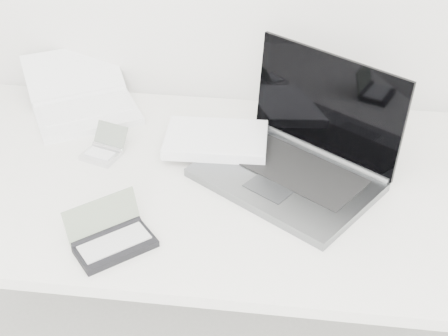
# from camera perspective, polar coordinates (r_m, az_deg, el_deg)

# --- Properties ---
(desk) EXTENTS (1.60, 0.80, 0.73)m
(desk) POSITION_cam_1_polar(r_m,az_deg,el_deg) (1.58, 1.26, -2.37)
(desk) COLOR white
(desk) RESTS_ON ground
(laptop_large) EXTENTS (0.59, 0.50, 0.28)m
(laptop_large) POSITION_cam_1_polar(r_m,az_deg,el_deg) (1.57, 4.92, 1.37)
(laptop_large) COLOR slate
(laptop_large) RESTS_ON desk
(netbook_open_white) EXTENTS (0.42, 0.44, 0.11)m
(netbook_open_white) POSITION_cam_1_polar(r_m,az_deg,el_deg) (1.87, -12.74, 5.89)
(netbook_open_white) COLOR white
(netbook_open_white) RESTS_ON desk
(pda_silver) EXTENTS (0.12, 0.13, 0.07)m
(pda_silver) POSITION_cam_1_polar(r_m,az_deg,el_deg) (1.66, -10.95, 1.64)
(pda_silver) COLOR silver
(pda_silver) RESTS_ON desk
(palmtop_charcoal) EXTENTS (0.20, 0.20, 0.09)m
(palmtop_charcoal) POSITION_cam_1_polar(r_m,az_deg,el_deg) (1.38, -10.23, -6.35)
(palmtop_charcoal) COLOR black
(palmtop_charcoal) RESTS_ON desk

